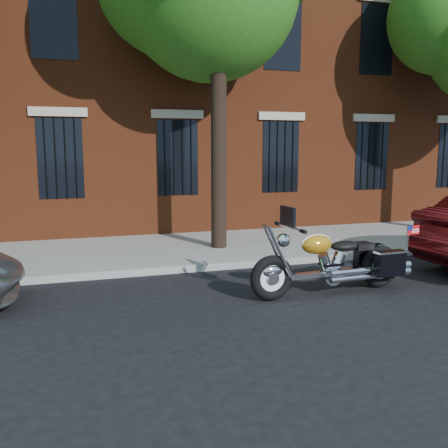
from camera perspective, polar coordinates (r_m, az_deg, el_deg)
name	(u,v)px	position (r m, az deg, el deg)	size (l,w,h in m)	color
ground	(239,287)	(9.02, 1.70, -7.26)	(120.00, 120.00, 0.00)	black
curb	(217,266)	(10.27, -0.82, -4.82)	(40.00, 0.16, 0.15)	gray
sidewalk	(195,248)	(12.05, -3.36, -2.79)	(40.00, 3.60, 0.15)	gray
building	(146,46)	(18.80, -8.87, 19.48)	(26.00, 10.08, 12.00)	maroon
motorcycle	(336,264)	(8.78, 12.73, -4.44)	(3.07, 0.96, 1.54)	black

